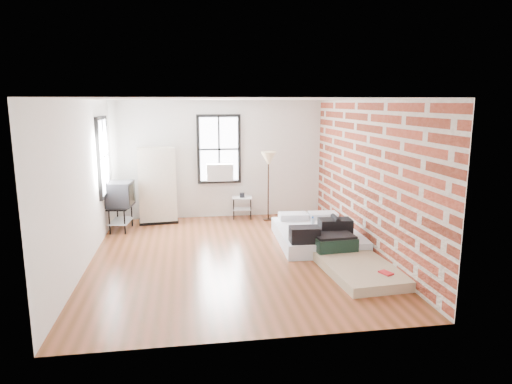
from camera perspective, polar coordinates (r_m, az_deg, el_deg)
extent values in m
plane|color=brown|center=(8.37, -2.94, -8.01)|extent=(6.00, 6.00, 0.00)
cube|color=silver|center=(10.98, -4.65, 4.08)|extent=(5.00, 0.01, 2.80)
cube|color=silver|center=(5.11, 0.41, -4.14)|extent=(5.00, 0.01, 2.80)
cube|color=silver|center=(8.16, -20.78, 0.92)|extent=(0.01, 6.00, 2.80)
cube|color=maroon|center=(8.64, 13.70, 1.86)|extent=(0.02, 6.00, 2.80)
cube|color=white|center=(7.91, -3.15, 11.52)|extent=(5.00, 6.00, 0.01)
cube|color=white|center=(10.90, -4.65, 5.35)|extent=(0.90, 0.02, 1.50)
cube|color=black|center=(10.90, -7.21, 5.30)|extent=(0.07, 0.08, 1.64)
cube|color=black|center=(10.97, -2.12, 5.41)|extent=(0.07, 0.08, 1.64)
cube|color=black|center=(10.87, -4.72, 9.48)|extent=(0.90, 0.08, 0.07)
cube|color=black|center=(11.03, -4.59, 1.30)|extent=(0.90, 0.08, 0.07)
cube|color=black|center=(10.89, -4.65, 5.35)|extent=(0.04, 0.02, 1.50)
cube|color=black|center=(10.89, -4.65, 5.35)|extent=(0.90, 0.02, 0.04)
cube|color=silver|center=(10.85, -4.56, 2.50)|extent=(0.62, 0.30, 0.40)
cube|color=white|center=(9.87, -18.50, 4.20)|extent=(0.02, 0.90, 1.50)
cube|color=black|center=(9.40, -19.10, 3.84)|extent=(0.08, 0.07, 1.64)
cube|color=black|center=(10.35, -18.18, 4.52)|extent=(0.08, 0.07, 1.64)
cube|color=black|center=(9.82, -18.90, 8.75)|extent=(0.08, 0.90, 0.07)
cube|color=black|center=(9.99, -18.34, -0.27)|extent=(0.08, 0.90, 0.07)
cube|color=black|center=(9.87, -18.44, 4.20)|extent=(0.02, 0.04, 1.50)
cube|color=black|center=(9.87, -18.44, 4.20)|extent=(0.02, 0.90, 0.04)
cube|color=white|center=(9.19, 7.63, -5.44)|extent=(1.62, 2.15, 0.27)
cube|color=white|center=(9.84, 4.66, -3.04)|extent=(0.62, 0.41, 0.13)
cube|color=white|center=(9.99, 8.37, -2.91)|extent=(0.62, 0.41, 0.13)
cube|color=black|center=(8.71, 9.86, -4.39)|extent=(0.62, 0.38, 0.33)
cylinder|color=black|center=(8.66, 9.90, -3.21)|extent=(0.10, 0.39, 0.09)
cube|color=black|center=(8.25, 6.08, -5.32)|extent=(0.54, 0.35, 0.28)
cylinder|color=silver|center=(9.05, 7.08, -4.01)|extent=(0.08, 0.08, 0.24)
cylinder|color=blue|center=(9.01, 7.10, -3.17)|extent=(0.04, 0.04, 0.03)
cube|color=tan|center=(7.81, 12.47, -9.10)|extent=(1.19, 2.06, 0.16)
cube|color=black|center=(8.34, 9.70, -6.27)|extent=(0.77, 0.58, 0.23)
cube|color=black|center=(8.30, 9.73, -5.38)|extent=(0.73, 0.53, 0.04)
cube|color=red|center=(7.39, 15.93, -9.70)|extent=(0.21, 0.25, 0.03)
cube|color=black|center=(10.88, -12.08, -3.55)|extent=(0.93, 0.59, 0.06)
cube|color=beige|center=(10.70, -12.26, 0.97)|extent=(0.89, 0.55, 1.68)
cylinder|color=black|center=(10.80, -2.81, -2.19)|extent=(0.02, 0.02, 0.51)
cylinder|color=black|center=(10.81, -0.65, -2.17)|extent=(0.02, 0.02, 0.51)
cylinder|color=black|center=(11.11, -2.79, -1.81)|extent=(0.02, 0.02, 0.51)
cylinder|color=black|center=(11.11, -0.69, -1.80)|extent=(0.02, 0.02, 0.51)
cube|color=silver|center=(10.90, -1.74, -0.68)|extent=(0.50, 0.42, 0.02)
cube|color=silver|center=(10.96, -1.73, -2.11)|extent=(0.48, 0.40, 0.02)
cube|color=black|center=(10.89, -1.74, -0.39)|extent=(0.13, 0.18, 0.09)
cylinder|color=black|center=(10.84, 1.53, -3.44)|extent=(0.23, 0.23, 0.03)
cylinder|color=black|center=(10.68, 1.55, 0.24)|extent=(0.03, 0.03, 1.40)
cone|color=#CFB584|center=(10.56, 1.57, 4.21)|extent=(0.35, 0.35, 0.31)
cylinder|color=black|center=(10.10, -17.85, -3.62)|extent=(0.03, 0.03, 0.53)
cylinder|color=black|center=(10.01, -16.10, -3.64)|extent=(0.03, 0.03, 0.53)
cylinder|color=black|center=(10.69, -16.92, -2.76)|extent=(0.03, 0.03, 0.53)
cylinder|color=black|center=(10.61, -15.27, -2.77)|extent=(0.03, 0.03, 0.53)
cube|color=black|center=(10.29, -16.60, -1.76)|extent=(0.51, 0.81, 0.03)
cube|color=silver|center=(10.36, -16.51, -3.47)|extent=(0.49, 0.78, 0.02)
cube|color=black|center=(10.23, -16.69, -0.24)|extent=(0.60, 0.67, 0.53)
cube|color=black|center=(10.17, -15.25, -0.23)|extent=(0.08, 0.51, 0.42)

